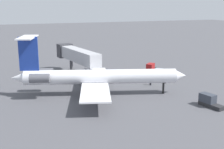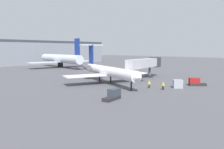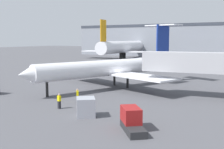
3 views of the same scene
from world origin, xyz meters
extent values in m
cube|color=#4C4C51|center=(0.00, 0.00, -0.05)|extent=(400.00, 400.00, 0.10)
cylinder|color=white|center=(-2.48, 0.47, 3.21)|extent=(10.78, 25.37, 2.46)
cone|color=white|center=(-6.97, -12.57, 3.21)|extent=(2.92, 2.84, 2.34)
cone|color=white|center=(2.04, 13.60, 3.21)|extent=(2.82, 3.14, 2.09)
cube|color=white|center=(3.44, -0.51, 2.28)|extent=(11.23, 7.53, 0.24)
cube|color=white|center=(-7.75, 3.34, 2.28)|extent=(11.23, 7.53, 0.24)
cylinder|color=#595960|center=(2.78, 9.22, 3.61)|extent=(2.46, 3.51, 1.50)
cylinder|color=#595960|center=(-1.24, 10.61, 3.61)|extent=(2.46, 3.51, 1.50)
cube|color=navy|center=(1.42, 11.81, 7.29)|extent=(1.27, 3.10, 5.70)
cube|color=white|center=(1.42, 11.81, 10.04)|extent=(7.21, 4.48, 0.20)
cylinder|color=black|center=(-6.06, -9.93, 0.99)|extent=(0.36, 0.36, 1.98)
cylinder|color=black|center=(-0.32, 1.84, 0.99)|extent=(0.36, 0.36, 1.98)
cylinder|color=black|center=(-3.34, 2.88, 0.99)|extent=(0.36, 0.36, 1.98)
cube|color=#ADADB2|center=(12.06, 0.22, 4.62)|extent=(16.69, 4.91, 2.60)
cube|color=black|center=(-0.24, -14.10, 0.42)|extent=(0.37, 0.32, 0.85)
cube|color=yellow|center=(-0.24, -14.10, 1.15)|extent=(0.46, 0.36, 0.60)
sphere|color=tan|center=(-0.24, -14.10, 1.57)|extent=(0.24, 0.24, 0.24)
cube|color=black|center=(-0.43, -10.60, 0.42)|extent=(0.38, 0.40, 0.85)
cube|color=yellow|center=(-0.43, -10.60, 1.15)|extent=(0.45, 0.48, 0.60)
sphere|color=tan|center=(-0.43, -10.60, 1.57)|extent=(0.24, 0.24, 0.24)
cube|color=#262628|center=(10.47, -17.10, 0.30)|extent=(3.69, 3.93, 0.60)
cube|color=maroon|center=(9.94, -16.50, 1.25)|extent=(2.64, 2.73, 1.30)
cube|color=#999EA8|center=(4.21, -15.20, 0.94)|extent=(2.64, 2.68, 1.87)
cylinder|color=white|center=(-33.40, 58.94, 4.56)|extent=(9.66, 38.58, 4.31)
cube|color=orange|center=(-30.98, 41.93, 10.21)|extent=(0.86, 4.00, 7.00)
cube|color=white|center=(-33.40, 58.94, 2.80)|extent=(32.74, 10.47, 0.30)
cube|color=black|center=(-33.40, 58.94, 1.20)|extent=(1.20, 2.80, 2.40)
camera|label=1|loc=(-48.11, 17.28, 15.24)|focal=46.73mm
camera|label=2|loc=(-42.06, -39.32, 8.79)|focal=35.57mm
camera|label=3|loc=(21.29, -38.14, 7.69)|focal=47.14mm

